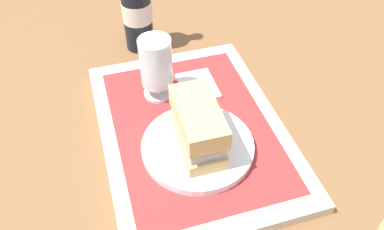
{
  "coord_description": "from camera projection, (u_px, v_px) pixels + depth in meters",
  "views": [
    {
      "loc": [
        -0.46,
        0.14,
        0.54
      ],
      "look_at": [
        0.0,
        0.0,
        0.05
      ],
      "focal_mm": 36.91,
      "sensor_mm": 36.0,
      "label": 1
    }
  ],
  "objects": [
    {
      "name": "plate",
      "position": [
        198.0,
        146.0,
        0.67
      ],
      "size": [
        0.19,
        0.19,
        0.01
      ],
      "primitive_type": "cylinder",
      "color": "white",
      "rests_on": "placemat"
    },
    {
      "name": "placemat",
      "position": [
        192.0,
        126.0,
        0.71
      ],
      "size": [
        0.38,
        0.27,
        0.0
      ],
      "primitive_type": "cube",
      "color": "#9E2D2D",
      "rests_on": "tray"
    },
    {
      "name": "sandwich",
      "position": [
        197.0,
        125.0,
        0.63
      ],
      "size": [
        0.13,
        0.07,
        0.08
      ],
      "rotation": [
        0.0,
        0.0,
        -0.02
      ],
      "color": "tan",
      "rests_on": "plate"
    },
    {
      "name": "beer_glass",
      "position": [
        156.0,
        67.0,
        0.72
      ],
      "size": [
        0.06,
        0.06,
        0.12
      ],
      "color": "silver",
      "rests_on": "placemat"
    },
    {
      "name": "tray",
      "position": [
        192.0,
        130.0,
        0.72
      ],
      "size": [
        0.44,
        0.32,
        0.02
      ],
      "primitive_type": "cube",
      "color": "beige",
      "rests_on": "ground_plane"
    },
    {
      "name": "ground_plane",
      "position": [
        192.0,
        134.0,
        0.72
      ],
      "size": [
        3.0,
        3.0,
        0.0
      ],
      "primitive_type": "plane",
      "color": "brown"
    },
    {
      "name": "beer_bottle",
      "position": [
        136.0,
        5.0,
        0.84
      ],
      "size": [
        0.07,
        0.07,
        0.27
      ],
      "color": "black",
      "rests_on": "ground_plane"
    },
    {
      "name": "napkin_folded",
      "position": [
        198.0,
        86.0,
        0.78
      ],
      "size": [
        0.09,
        0.07,
        0.01
      ],
      "primitive_type": "cube",
      "color": "white",
      "rests_on": "placemat"
    }
  ]
}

